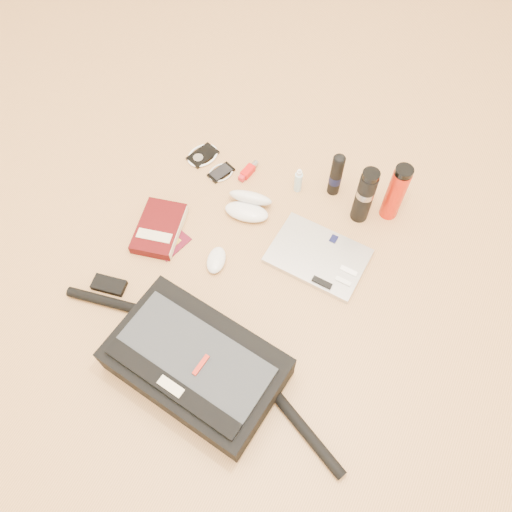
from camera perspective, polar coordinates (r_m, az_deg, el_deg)
name	(u,v)px	position (r m, az deg, el deg)	size (l,w,h in m)	color
ground	(235,284)	(1.64, -2.46, -3.20)	(4.00, 4.00, 0.00)	tan
messenger_bag	(195,363)	(1.48, -6.94, -12.09)	(1.00, 0.35, 0.14)	black
laptop	(318,256)	(1.69, 7.12, -0.05)	(0.32, 0.23, 0.03)	#B7B7B9
book	(160,228)	(1.75, -10.96, 3.11)	(0.19, 0.24, 0.04)	#400608
passport	(171,243)	(1.73, -9.71, 1.48)	(0.11, 0.14, 0.01)	#520B1C
mouse	(216,260)	(1.66, -4.57, -0.47)	(0.09, 0.12, 0.03)	silver
sunglasses_case	(248,205)	(1.76, -0.87, 5.86)	(0.18, 0.16, 0.09)	white
ipod	(203,155)	(1.95, -6.12, 11.36)	(0.12, 0.13, 0.01)	black
phone	(221,172)	(1.89, -4.02, 9.51)	(0.10, 0.11, 0.01)	black
inhaler	(248,171)	(1.88, -0.86, 9.71)	(0.04, 0.10, 0.03)	red
spray_bottle	(298,181)	(1.81, 4.86, 8.52)	(0.03, 0.03, 0.11)	#B0D9E7
aerosol_can	(336,175)	(1.79, 9.15, 9.18)	(0.05, 0.05, 0.19)	black
thermos_black	(365,196)	(1.72, 12.32, 6.76)	(0.08, 0.08, 0.24)	black
thermos_red	(396,193)	(1.75, 15.68, 6.98)	(0.08, 0.08, 0.24)	red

